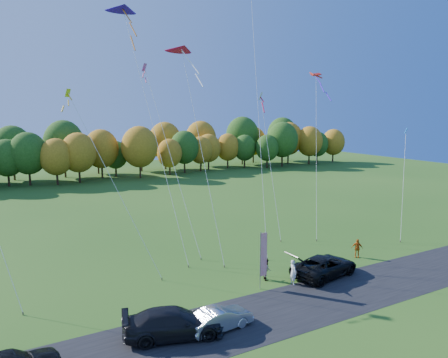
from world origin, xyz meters
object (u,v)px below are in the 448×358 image
silver_sedan (220,319)px  person_east (357,248)px  black_suv (325,266)px  feather_flag (263,254)px

silver_sedan → person_east: 17.24m
black_suv → feather_flag: feather_flag is taller
person_east → feather_flag: bearing=-128.7°
feather_flag → black_suv: bearing=-4.1°
feather_flag → person_east: bearing=7.6°
black_suv → silver_sedan: bearing=96.3°
black_suv → silver_sedan: black_suv is taller
person_east → silver_sedan: bearing=-119.1°
black_suv → person_east: bearing=-81.2°
silver_sedan → feather_flag: (5.54, 3.63, 1.91)m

